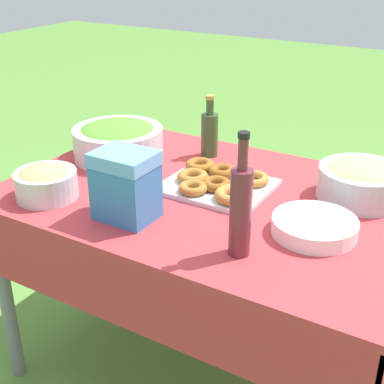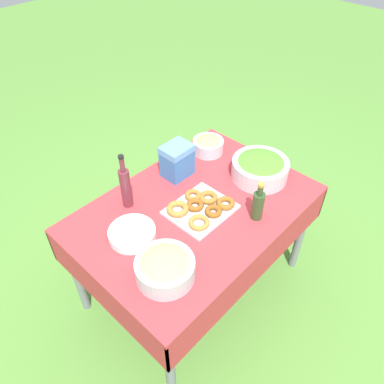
% 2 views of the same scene
% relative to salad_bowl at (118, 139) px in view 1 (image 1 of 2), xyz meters
% --- Properties ---
extents(ground_plane, '(14.00, 14.00, 0.00)m').
position_rel_salad_bowl_xyz_m(ground_plane, '(0.46, -0.10, -0.82)').
color(ground_plane, '#568C38').
extents(picnic_table, '(1.34, 0.92, 0.75)m').
position_rel_salad_bowl_xyz_m(picnic_table, '(0.46, -0.10, -0.17)').
color(picnic_table, '#B73338').
rests_on(picnic_table, ground_plane).
extents(salad_bowl, '(0.34, 0.34, 0.14)m').
position_rel_salad_bowl_xyz_m(salad_bowl, '(0.00, 0.00, 0.00)').
color(salad_bowl, silver).
rests_on(salad_bowl, picnic_table).
extents(pasta_bowl, '(0.28, 0.28, 0.12)m').
position_rel_salad_bowl_xyz_m(pasta_bowl, '(0.89, 0.11, -0.01)').
color(pasta_bowl, '#B2B7BC').
rests_on(pasta_bowl, picnic_table).
extents(donut_platter, '(0.36, 0.31, 0.05)m').
position_rel_salad_bowl_xyz_m(donut_platter, '(0.46, -0.06, -0.05)').
color(donut_platter, silver).
rests_on(donut_platter, picnic_table).
extents(plate_stack, '(0.24, 0.24, 0.05)m').
position_rel_salad_bowl_xyz_m(plate_stack, '(0.84, -0.19, -0.05)').
color(plate_stack, white).
rests_on(plate_stack, picnic_table).
extents(olive_oil_bottle, '(0.06, 0.06, 0.24)m').
position_rel_salad_bowl_xyz_m(olive_oil_bottle, '(0.29, 0.19, 0.02)').
color(olive_oil_bottle, '#2D4723').
rests_on(olive_oil_bottle, picnic_table).
extents(wine_bottle, '(0.06, 0.06, 0.34)m').
position_rel_salad_bowl_xyz_m(wine_bottle, '(0.70, -0.39, 0.06)').
color(wine_bottle, maroon).
rests_on(wine_bottle, picnic_table).
extents(bread_bowl, '(0.20, 0.20, 0.11)m').
position_rel_salad_bowl_xyz_m(bread_bowl, '(0.02, -0.40, -0.02)').
color(bread_bowl, silver).
rests_on(bread_bowl, picnic_table).
extents(cooler_box, '(0.17, 0.14, 0.21)m').
position_rel_salad_bowl_xyz_m(cooler_box, '(0.32, -0.38, 0.03)').
color(cooler_box, '#3372B7').
rests_on(cooler_box, picnic_table).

